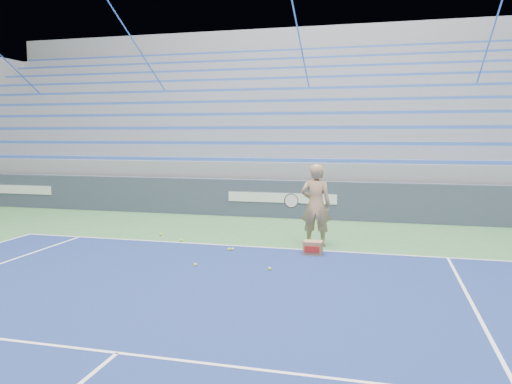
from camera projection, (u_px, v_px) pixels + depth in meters
sponsor_barrier at (283, 199)px, 14.62m from camera, size 30.00×0.32×1.10m
bleachers at (310, 136)px, 19.92m from camera, size 31.00×9.15×7.30m
tennis_player at (316, 205)px, 10.86m from camera, size 0.94×0.84×1.80m
ball_box at (313, 248)px, 10.13m from camera, size 0.38×0.30×0.28m
tennis_ball_0 at (233, 249)px, 10.46m from camera, size 0.07×0.07×0.07m
tennis_ball_1 at (181, 240)px, 11.35m from camera, size 0.07×0.07×0.07m
tennis_ball_2 at (161, 234)px, 12.02m from camera, size 0.07×0.07×0.07m
tennis_ball_3 at (195, 265)px, 9.22m from camera, size 0.07×0.07×0.07m
tennis_ball_4 at (229, 249)px, 10.47m from camera, size 0.07×0.07×0.07m
tennis_ball_5 at (270, 269)px, 8.95m from camera, size 0.07×0.07×0.07m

